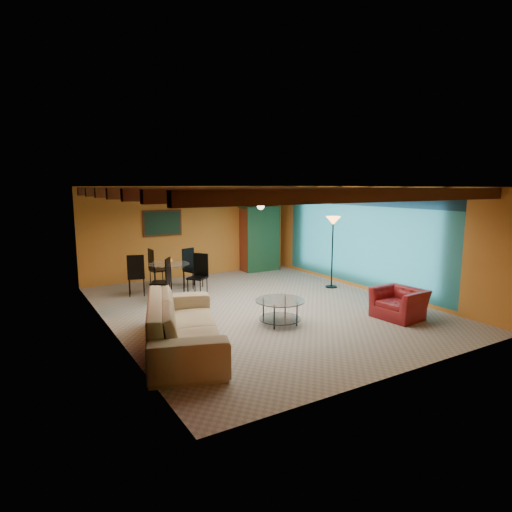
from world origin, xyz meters
TOP-DOWN VIEW (x-y plane):
  - room at (0.00, 0.11)m, footprint 6.52×8.01m
  - sofa at (-2.39, -1.42)m, footprint 2.02×3.17m
  - armchair at (2.07, -2.13)m, footprint 0.92×1.03m
  - coffee_table at (-0.28, -1.20)m, footprint 1.10×1.10m
  - dining_table at (-1.32, 2.30)m, footprint 2.61×2.61m
  - armoire at (2.20, 3.70)m, footprint 1.16×0.58m
  - floor_lamp at (2.65, 0.67)m, footprint 0.40×0.40m
  - ceiling_fan at (0.00, 0.00)m, footprint 1.50×1.50m
  - painting at (-0.90, 3.96)m, footprint 1.05×0.03m
  - potted_plant at (2.20, 3.70)m, footprint 0.57×0.53m
  - vase at (-1.32, 2.30)m, footprint 0.19×0.19m

SIDE VIEW (x-z plane):
  - coffee_table at x=-0.28m, z-range 0.00..0.50m
  - armchair at x=2.07m, z-range 0.00..0.62m
  - sofa at x=-2.39m, z-range 0.00..0.86m
  - dining_table at x=-1.32m, z-range 0.00..1.06m
  - floor_lamp at x=2.65m, z-range 0.00..1.93m
  - armoire at x=2.20m, z-range 0.00..2.01m
  - vase at x=-1.32m, z-range 1.06..1.25m
  - painting at x=-0.90m, z-range 1.32..1.97m
  - potted_plant at x=2.20m, z-range 2.01..2.52m
  - ceiling_fan at x=0.00m, z-range 2.14..2.58m
  - room at x=0.00m, z-range 1.01..3.72m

